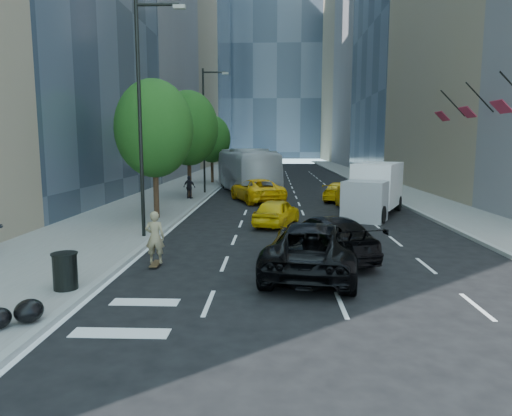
{
  "coord_description": "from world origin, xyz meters",
  "views": [
    {
      "loc": [
        -0.8,
        -15.55,
        4.2
      ],
      "look_at": [
        -1.5,
        2.73,
        1.6
      ],
      "focal_mm": 32.0,
      "sensor_mm": 36.0,
      "label": 1
    }
  ],
  "objects_px": {
    "skateboarder": "(155,241)",
    "city_bus": "(246,170)",
    "black_sedan_lincoln": "(313,248)",
    "black_sedan_mercedes": "(327,237)",
    "box_truck": "(374,189)",
    "trash_can": "(65,272)"
  },
  "relations": [
    {
      "from": "skateboarder",
      "to": "black_sedan_mercedes",
      "type": "distance_m",
      "value": 6.2
    },
    {
      "from": "skateboarder",
      "to": "city_bus",
      "type": "distance_m",
      "value": 24.94
    },
    {
      "from": "black_sedan_lincoln",
      "to": "box_truck",
      "type": "distance_m",
      "value": 13.12
    },
    {
      "from": "black_sedan_mercedes",
      "to": "city_bus",
      "type": "bearing_deg",
      "value": -95.32
    },
    {
      "from": "black_sedan_lincoln",
      "to": "trash_can",
      "type": "relative_size",
      "value": 6.09
    },
    {
      "from": "black_sedan_mercedes",
      "to": "city_bus",
      "type": "height_order",
      "value": "city_bus"
    },
    {
      "from": "city_bus",
      "to": "black_sedan_lincoln",
      "type": "bearing_deg",
      "value": -95.95
    },
    {
      "from": "city_bus",
      "to": "trash_can",
      "type": "distance_m",
      "value": 28.06
    },
    {
      "from": "trash_can",
      "to": "skateboarder",
      "type": "bearing_deg",
      "value": 58.96
    },
    {
      "from": "skateboarder",
      "to": "black_sedan_lincoln",
      "type": "relative_size",
      "value": 0.3
    },
    {
      "from": "black_sedan_mercedes",
      "to": "box_truck",
      "type": "bearing_deg",
      "value": -126.87
    },
    {
      "from": "city_bus",
      "to": "trash_can",
      "type": "height_order",
      "value": "city_bus"
    },
    {
      "from": "trash_can",
      "to": "box_truck",
      "type": "bearing_deg",
      "value": 51.4
    },
    {
      "from": "city_bus",
      "to": "box_truck",
      "type": "xyz_separation_m",
      "value": [
        8.32,
        -13.15,
        -0.33
      ]
    },
    {
      "from": "skateboarder",
      "to": "city_bus",
      "type": "bearing_deg",
      "value": -95.51
    },
    {
      "from": "black_sedan_mercedes",
      "to": "city_bus",
      "type": "xyz_separation_m",
      "value": [
        -4.4,
        23.41,
        1.08
      ]
    },
    {
      "from": "box_truck",
      "to": "trash_can",
      "type": "xyz_separation_m",
      "value": [
        -11.72,
        -14.68,
        -0.9
      ]
    },
    {
      "from": "box_truck",
      "to": "trash_can",
      "type": "distance_m",
      "value": 18.8
    },
    {
      "from": "black_sedan_lincoln",
      "to": "city_bus",
      "type": "height_order",
      "value": "city_bus"
    },
    {
      "from": "skateboarder",
      "to": "city_bus",
      "type": "height_order",
      "value": "city_bus"
    },
    {
      "from": "black_sedan_mercedes",
      "to": "trash_can",
      "type": "relative_size",
      "value": 5.47
    },
    {
      "from": "black_sedan_mercedes",
      "to": "city_bus",
      "type": "relative_size",
      "value": 0.4
    }
  ]
}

